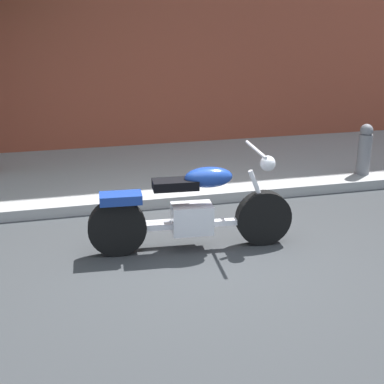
{
  "coord_description": "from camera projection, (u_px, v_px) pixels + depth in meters",
  "views": [
    {
      "loc": [
        -1.36,
        -5.07,
        2.53
      ],
      "look_at": [
        -0.01,
        0.22,
        0.66
      ],
      "focal_mm": 50.55,
      "sensor_mm": 36.0,
      "label": 1
    }
  ],
  "objects": [
    {
      "name": "ground_plane",
      "position": [
        198.0,
        257.0,
        5.78
      ],
      "size": [
        60.0,
        60.0,
        0.0
      ],
      "primitive_type": "plane",
      "color": "#303335"
    },
    {
      "name": "sidewalk",
      "position": [
        148.0,
        172.0,
        8.55
      ],
      "size": [
        19.44,
        3.01,
        0.14
      ],
      "primitive_type": "cube",
      "color": "#949494",
      "rests_on": "ground"
    },
    {
      "name": "motorcycle",
      "position": [
        192.0,
        211.0,
        5.84
      ],
      "size": [
        2.24,
        0.7,
        1.12
      ],
      "color": "black",
      "rests_on": "ground"
    },
    {
      "name": "fire_hydrant",
      "position": [
        364.0,
        154.0,
        8.1
      ],
      "size": [
        0.2,
        0.2,
        0.91
      ],
      "color": "slate",
      "rests_on": "ground"
    }
  ]
}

